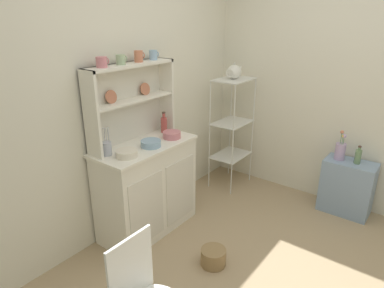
{
  "coord_description": "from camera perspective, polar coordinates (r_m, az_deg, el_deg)",
  "views": [
    {
      "loc": [
        -1.95,
        -0.64,
        1.92
      ],
      "look_at": [
        0.35,
        1.12,
        0.81
      ],
      "focal_mm": 31.97,
      "sensor_mm": 36.0,
      "label": 1
    }
  ],
  "objects": [
    {
      "name": "wall_right",
      "position": [
        3.69,
        27.13,
        8.21
      ],
      "size": [
        0.05,
        3.84,
        2.5
      ],
      "primitive_type": "cube",
      "color": "silver",
      "rests_on": "ground"
    },
    {
      "name": "cup_sage_1",
      "position": [
        2.84,
        -11.79,
        13.62
      ],
      "size": [
        0.09,
        0.07,
        0.08
      ],
      "color": "#9EB78E",
      "rests_on": "hutch_shelf_unit"
    },
    {
      "name": "bowl_mixing_large",
      "position": [
        2.76,
        -10.84,
        -1.55
      ],
      "size": [
        0.17,
        0.17,
        0.05
      ],
      "primitive_type": "cylinder",
      "color": "silver",
      "rests_on": "hutch_cabinet"
    },
    {
      "name": "hutch_cabinet",
      "position": [
        3.16,
        -7.49,
        -7.15
      ],
      "size": [
        0.95,
        0.45,
        0.86
      ],
      "color": "white",
      "rests_on": "ground"
    },
    {
      "name": "bowl_floral_medium",
      "position": [
        2.93,
        -6.88,
        0.08
      ],
      "size": [
        0.17,
        0.17,
        0.06
      ],
      "primitive_type": "cylinder",
      "color": "#8EB2D1",
      "rests_on": "hutch_cabinet"
    },
    {
      "name": "bakers_rack",
      "position": [
        3.88,
        6.7,
        4.04
      ],
      "size": [
        0.46,
        0.32,
        1.26
      ],
      "color": "silver",
      "rests_on": "ground"
    },
    {
      "name": "oil_bottle",
      "position": [
        3.67,
        25.95,
        -1.84
      ],
      "size": [
        0.06,
        0.06,
        0.18
      ],
      "color": "#6B8C60",
      "rests_on": "side_shelf_blue"
    },
    {
      "name": "cup_sky_3",
      "position": [
        3.1,
        -6.47,
        14.54
      ],
      "size": [
        0.08,
        0.07,
        0.08
      ],
      "color": "#8EB2D1",
      "rests_on": "hutch_shelf_unit"
    },
    {
      "name": "wall_back",
      "position": [
        3.06,
        -11.67,
        7.87
      ],
      "size": [
        3.84,
        0.05,
        2.5
      ],
      "primitive_type": "cube",
      "color": "silver",
      "rests_on": "ground"
    },
    {
      "name": "hutch_shelf_unit",
      "position": [
        2.99,
        -10.47,
        7.71
      ],
      "size": [
        0.88,
        0.18,
        0.68
      ],
      "color": "silver",
      "rests_on": "hutch_cabinet"
    },
    {
      "name": "cup_rose_0",
      "position": [
        2.72,
        -14.82,
        13.08
      ],
      "size": [
        0.1,
        0.08,
        0.08
      ],
      "color": "#D17A84",
      "rests_on": "hutch_shelf_unit"
    },
    {
      "name": "floor_basket",
      "position": [
        2.93,
        3.58,
        -18.29
      ],
      "size": [
        0.21,
        0.21,
        0.14
      ],
      "primitive_type": "cylinder",
      "color": "#93754C",
      "rests_on": "ground"
    },
    {
      "name": "bowl_cream_small",
      "position": [
        3.12,
        -3.38,
        1.55
      ],
      "size": [
        0.16,
        0.16,
        0.06
      ],
      "primitive_type": "cylinder",
      "color": "#D17A84",
      "rests_on": "hutch_cabinet"
    },
    {
      "name": "flower_vase",
      "position": [
        3.69,
        23.5,
        -0.96
      ],
      "size": [
        0.1,
        0.1,
        0.31
      ],
      "color": "#B79ECC",
      "rests_on": "side_shelf_blue"
    },
    {
      "name": "jam_bottle",
      "position": [
        3.26,
        -4.69,
        3.29
      ],
      "size": [
        0.06,
        0.06,
        0.2
      ],
      "color": "#B74C47",
      "rests_on": "hutch_cabinet"
    },
    {
      "name": "porcelain_teapot",
      "position": [
        3.76,
        7.04,
        11.86
      ],
      "size": [
        0.24,
        0.15,
        0.17
      ],
      "color": "white",
      "rests_on": "bakers_rack"
    },
    {
      "name": "cup_terracotta_2",
      "position": [
        2.97,
        -8.88,
        14.26
      ],
      "size": [
        0.09,
        0.07,
        0.09
      ],
      "color": "#C67556",
      "rests_on": "hutch_shelf_unit"
    },
    {
      "name": "utensil_jar",
      "position": [
        2.81,
        -14.05,
        -0.65
      ],
      "size": [
        0.08,
        0.08,
        0.23
      ],
      "color": "#B2B7C6",
      "rests_on": "hutch_cabinet"
    },
    {
      "name": "side_shelf_blue",
      "position": [
        3.82,
        24.42,
        -6.58
      ],
      "size": [
        0.28,
        0.48,
        0.56
      ],
      "primitive_type": "cube",
      "color": "#849EBC",
      "rests_on": "ground"
    }
  ]
}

